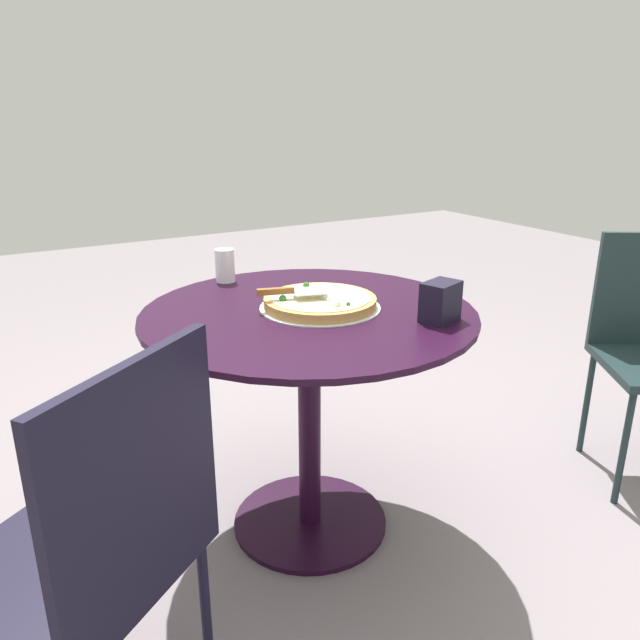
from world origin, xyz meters
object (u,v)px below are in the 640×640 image
Objects in this scene: patio_table at (309,369)px; pizza_server at (292,291)px; napkin_dispenser at (440,301)px; drinking_cup at (225,265)px; pizza_on_tray at (320,302)px; patio_chair_far at (98,541)px.

pizza_server is at bearing -118.14° from patio_table.
pizza_server is at bearing -61.37° from napkin_dispenser.
drinking_cup is (-0.40, -0.05, -0.00)m from pizza_server.
pizza_on_tray is at bearing -67.72° from napkin_dispenser.
patio_table is 0.46m from napkin_dispenser.
patio_chair_far is at bearing -55.76° from pizza_server.
patio_table is 8.85× the size of napkin_dispenser.
drinking_cup is (-0.43, -0.09, 0.25)m from patio_table.
patio_chair_far is (0.44, -0.72, -0.04)m from patio_table.
napkin_dispenser is (0.70, 0.36, -0.00)m from drinking_cup.
pizza_server is 1.89× the size of drinking_cup.
patio_table is 1.08× the size of patio_chair_far.
patio_table is 0.26m from pizza_server.
pizza_on_tray is at bearing 17.02° from drinking_cup.
patio_table is at bearing -89.16° from pizza_on_tray.
patio_table is at bearing -63.26° from napkin_dispenser.
napkin_dispenser is (0.27, 0.27, 0.25)m from patio_table.
patio_chair_far reaches higher than patio_table.
drinking_cup is 0.79m from napkin_dispenser.
patio_table is 0.85m from patio_chair_far.
patio_chair_far is at bearing -36.11° from drinking_cup.
napkin_dispenser reaches higher than patio_table.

